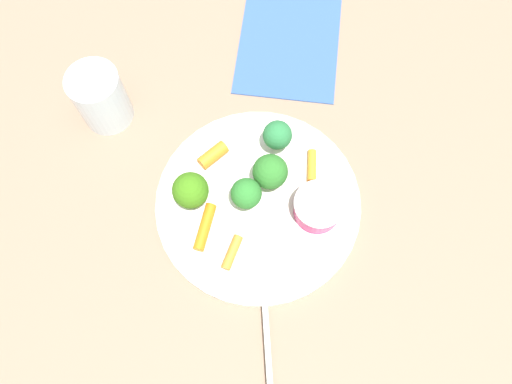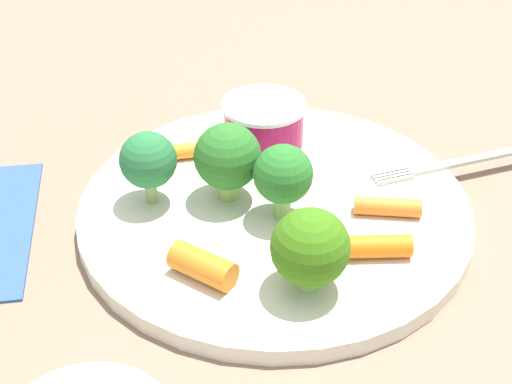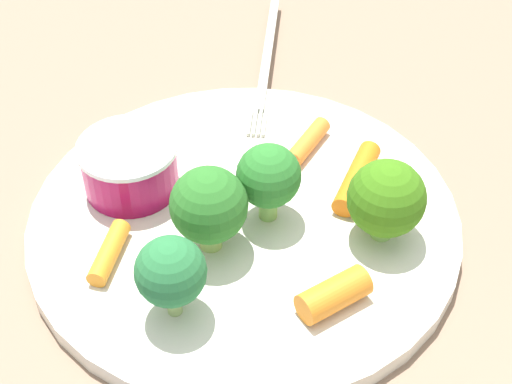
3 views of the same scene
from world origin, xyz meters
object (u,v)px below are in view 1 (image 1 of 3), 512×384
object	(u,v)px
sauce_cup	(318,208)
napkin	(289,43)
plate	(258,203)
fork	(267,338)
broccoli_floret_0	(246,194)
drinking_glass	(101,98)
broccoli_floret_2	(191,190)
carrot_stick_1	(232,252)
broccoli_floret_1	(276,135)
broccoli_floret_3	(270,172)
carrot_stick_3	(312,166)
carrot_stick_2	(205,227)
carrot_stick_0	(213,155)

from	to	relation	value
sauce_cup	napkin	bearing A→B (deg)	23.44
plate	fork	xyz separation A→B (m)	(-0.16, -0.06, 0.01)
broccoli_floret_0	drinking_glass	distance (m)	0.23
broccoli_floret_0	broccoli_floret_2	size ratio (longest dim) A/B	0.99
carrot_stick_1	broccoli_floret_1	bearing A→B (deg)	-3.27
plate	broccoli_floret_3	distance (m)	0.05
broccoli_floret_0	broccoli_floret_3	bearing A→B (deg)	-28.33
broccoli_floret_1	fork	distance (m)	0.25
sauce_cup	fork	bearing A→B (deg)	174.79
broccoli_floret_0	broccoli_floret_1	world-z (taller)	same
broccoli_floret_3	carrot_stick_3	distance (m)	0.06
plate	broccoli_floret_1	world-z (taller)	broccoli_floret_1
napkin	plate	bearing A→B (deg)	-172.89
broccoli_floret_1	carrot_stick_2	world-z (taller)	broccoli_floret_1
plate	carrot_stick_1	xyz separation A→B (m)	(-0.07, 0.01, 0.01)
broccoli_floret_3	broccoli_floret_0	bearing A→B (deg)	151.67
carrot_stick_3	napkin	world-z (taller)	carrot_stick_3
broccoli_floret_2	fork	size ratio (longest dim) A/B	0.28
broccoli_floret_2	napkin	xyz separation A→B (m)	(0.27, -0.05, -0.04)
broccoli_floret_3	carrot_stick_3	bearing A→B (deg)	-52.95
plate	napkin	world-z (taller)	plate
broccoli_floret_2	carrot_stick_2	distance (m)	0.05
broccoli_floret_0	broccoli_floret_3	xyz separation A→B (m)	(0.04, -0.02, -0.00)
sauce_cup	broccoli_floret_0	world-z (taller)	broccoli_floret_0
broccoli_floret_2	broccoli_floret_1	bearing A→B (deg)	-37.59
drinking_glass	carrot_stick_2	bearing A→B (deg)	-122.95
carrot_stick_0	drinking_glass	world-z (taller)	drinking_glass
broccoli_floret_1	broccoli_floret_2	size ratio (longest dim) A/B	0.98
carrot_stick_0	carrot_stick_2	world-z (taller)	carrot_stick_0
broccoli_floret_3	napkin	size ratio (longest dim) A/B	0.29
fork	drinking_glass	bearing A→B (deg)	53.13
broccoli_floret_3	drinking_glass	size ratio (longest dim) A/B	0.64
sauce_cup	drinking_glass	bearing A→B (deg)	79.58
carrot_stick_2	fork	size ratio (longest dim) A/B	0.32
fork	plate	bearing A→B (deg)	20.82
drinking_glass	carrot_stick_3	bearing A→B (deg)	-89.97
fork	napkin	size ratio (longest dim) A/B	0.97
carrot_stick_1	napkin	world-z (taller)	carrot_stick_1
carrot_stick_0	broccoli_floret_0	bearing A→B (deg)	-127.23
carrot_stick_0	drinking_glass	distance (m)	0.17
carrot_stick_1	napkin	bearing A→B (deg)	3.73
broccoli_floret_1	broccoli_floret_2	xyz separation A→B (m)	(-0.10, 0.08, -0.00)
sauce_cup	plate	bearing A→B (deg)	96.91
carrot_stick_0	carrot_stick_1	size ratio (longest dim) A/B	0.93
broccoli_floret_3	carrot_stick_2	bearing A→B (deg)	145.57
broccoli_floret_3	napkin	xyz separation A→B (m)	(0.22, 0.04, -0.04)
broccoli_floret_2	broccoli_floret_3	xyz separation A→B (m)	(0.05, -0.09, 0.00)
carrot_stick_3	drinking_glass	world-z (taller)	drinking_glass
broccoli_floret_1	broccoli_floret_2	bearing A→B (deg)	142.41
broccoli_floret_1	napkin	distance (m)	0.18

